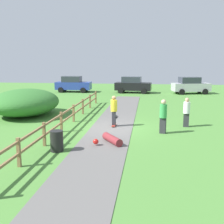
% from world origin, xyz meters
% --- Properties ---
extents(ground_plane, '(60.00, 60.00, 0.00)m').
position_xyz_m(ground_plane, '(0.00, 0.00, 0.00)').
color(ground_plane, '#4C8438').
extents(asphalt_path, '(2.40, 28.00, 0.02)m').
position_xyz_m(asphalt_path, '(0.00, 0.00, 0.01)').
color(asphalt_path, '#605E5B').
rests_on(asphalt_path, ground_plane).
extents(wooden_fence, '(0.12, 18.12, 1.10)m').
position_xyz_m(wooden_fence, '(-2.60, 0.00, 0.67)').
color(wooden_fence, olive).
rests_on(wooden_fence, ground_plane).
extents(bush_large, '(4.56, 5.48, 1.87)m').
position_xyz_m(bush_large, '(-6.48, 2.86, 0.93)').
color(bush_large, '#33702D').
rests_on(bush_large, ground_plane).
extents(trash_bin, '(0.56, 0.56, 0.90)m').
position_xyz_m(trash_bin, '(-1.80, -4.51, 0.45)').
color(trash_bin, black).
rests_on(trash_bin, ground_plane).
extents(skater_riding, '(0.38, 0.80, 1.80)m').
position_xyz_m(skater_riding, '(0.09, 0.31, 1.02)').
color(skater_riding, '#B23326').
rests_on(skater_riding, asphalt_path).
extents(skater_fallen, '(1.38, 1.40, 0.36)m').
position_xyz_m(skater_fallen, '(0.35, -3.13, 0.20)').
color(skater_fallen, maroon).
rests_on(skater_fallen, asphalt_path).
extents(skateboard_loose, '(0.24, 0.81, 0.08)m').
position_xyz_m(skateboard_loose, '(-0.13, 2.82, 0.09)').
color(skateboard_loose, black).
rests_on(skateboard_loose, asphalt_path).
extents(bystander_green, '(0.47, 0.47, 1.82)m').
position_xyz_m(bystander_green, '(2.86, -0.92, 1.01)').
color(bystander_green, '#2D2D33').
rests_on(bystander_green, ground_plane).
extents(bystander_white, '(0.43, 0.43, 1.72)m').
position_xyz_m(bystander_white, '(4.28, 0.77, 0.95)').
color(bystander_white, '#2D2D33').
rests_on(bystander_white, ground_plane).
extents(parked_car_silver, '(4.47, 2.67, 1.92)m').
position_xyz_m(parked_car_silver, '(6.89, 17.52, 0.96)').
color(parked_car_silver, '#B7B7BC').
rests_on(parked_car_silver, ground_plane).
extents(parked_car_black, '(4.33, 2.27, 1.92)m').
position_xyz_m(parked_car_black, '(0.25, 17.53, 0.96)').
color(parked_car_black, black).
rests_on(parked_car_black, ground_plane).
extents(parked_car_blue, '(4.22, 2.04, 1.92)m').
position_xyz_m(parked_car_blue, '(-6.97, 17.53, 0.96)').
color(parked_car_blue, '#283D99').
rests_on(parked_car_blue, ground_plane).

